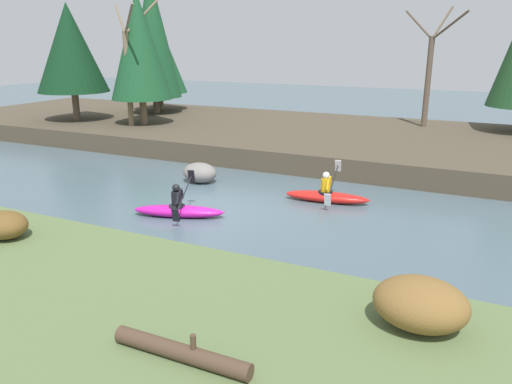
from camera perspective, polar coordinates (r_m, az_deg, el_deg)
ground_plane at (r=15.20m, az=-5.60°, el=-2.42°), size 90.00×90.00×0.00m
riverbank_near at (r=10.18m, az=-26.89°, el=-11.74°), size 44.00×6.13×0.87m
riverbank_far at (r=24.78m, az=7.48°, el=6.08°), size 44.00×11.44×0.86m
conifer_tree_far_left at (r=29.08m, az=-20.49°, el=15.16°), size 3.74×3.74×6.09m
conifer_tree_left at (r=32.22m, az=-11.13°, el=15.13°), size 3.39×3.39×5.63m
conifer_tree_mid_left at (r=30.72m, az=-11.78°, el=17.17°), size 3.09×3.09×8.04m
conifer_tree_centre at (r=26.69m, az=-13.21°, el=15.94°), size 3.11×3.11×6.56m
bare_tree_upstream at (r=26.30m, az=-14.33°, el=13.64°), size 3.40×3.36×6.15m
bare_tree_mid_upstream at (r=26.63m, az=19.22°, el=12.94°), size 3.23×3.19×5.82m
shrub_clump_second at (r=12.18m, az=-26.87°, el=-3.38°), size 1.10×0.91×0.59m
shrub_clump_third at (r=7.99m, az=18.30°, el=-12.01°), size 1.41×1.18×0.77m
kayaker_lead at (r=16.26m, az=8.18°, el=-0.40°), size 2.80×2.07×1.20m
kayaker_middle at (r=14.93m, az=-8.74°, el=-1.99°), size 2.75×2.02×1.20m
boulder_midstream at (r=18.45m, az=-6.44°, el=2.21°), size 1.29×1.01×0.73m
driftwood_log at (r=7.11m, az=-8.54°, el=-17.64°), size 2.08×0.24×0.44m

